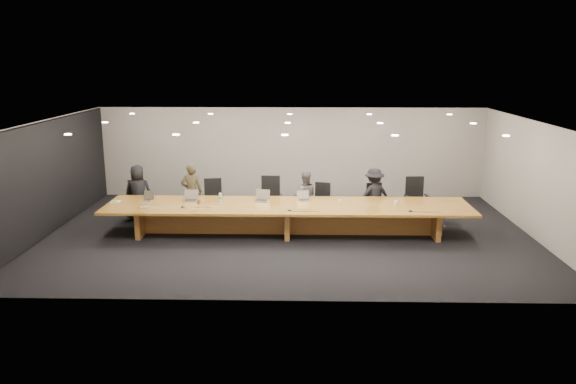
% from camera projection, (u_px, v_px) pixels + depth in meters
% --- Properties ---
extents(ground, '(12.00, 12.00, 0.00)m').
position_uv_depth(ground, '(288.00, 234.00, 14.02)').
color(ground, black).
rests_on(ground, ground).
extents(back_wall, '(12.00, 0.02, 2.80)m').
position_uv_depth(back_wall, '(291.00, 152.00, 17.59)').
color(back_wall, '#B6B2A6').
rests_on(back_wall, ground).
extents(left_wall_panel, '(0.08, 7.84, 2.74)m').
position_uv_depth(left_wall_panel, '(48.00, 179.00, 13.85)').
color(left_wall_panel, black).
rests_on(left_wall_panel, ground).
extents(conference_table, '(9.00, 1.80, 0.75)m').
position_uv_depth(conference_table, '(288.00, 214.00, 13.90)').
color(conference_table, brown).
rests_on(conference_table, ground).
extents(chair_far_left, '(0.66, 0.66, 1.07)m').
position_uv_depth(chair_far_left, '(137.00, 200.00, 15.18)').
color(chair_far_left, black).
rests_on(chair_far_left, ground).
extents(chair_left, '(0.68, 0.68, 1.12)m').
position_uv_depth(chair_left, '(214.00, 199.00, 15.16)').
color(chair_left, black).
rests_on(chair_left, ground).
extents(chair_mid_left, '(0.62, 0.62, 1.21)m').
position_uv_depth(chair_mid_left, '(270.00, 198.00, 15.08)').
color(chair_mid_left, black).
rests_on(chair_mid_left, ground).
extents(chair_mid_right, '(0.65, 0.65, 1.01)m').
position_uv_depth(chair_mid_right, '(320.00, 201.00, 15.17)').
color(chair_mid_right, black).
rests_on(chair_mid_right, ground).
extents(chair_right, '(0.60, 0.60, 1.01)m').
position_uv_depth(chair_right, '(376.00, 202.00, 15.10)').
color(chair_right, black).
rests_on(chair_right, ground).
extents(chair_far_right, '(0.66, 0.66, 1.18)m').
position_uv_depth(chair_far_right, '(417.00, 199.00, 15.10)').
color(chair_far_right, black).
rests_on(chair_far_right, ground).
extents(person_a, '(0.78, 0.56, 1.50)m').
position_uv_depth(person_a, '(138.00, 192.00, 15.14)').
color(person_a, black).
rests_on(person_a, ground).
extents(person_b, '(0.62, 0.46, 1.55)m').
position_uv_depth(person_b, '(192.00, 192.00, 15.09)').
color(person_b, '#322D1B').
rests_on(person_b, ground).
extents(person_c, '(0.68, 0.54, 1.36)m').
position_uv_depth(person_c, '(305.00, 196.00, 15.01)').
color(person_c, '#4F4E51').
rests_on(person_c, ground).
extents(person_d, '(1.06, 0.81, 1.46)m').
position_uv_depth(person_d, '(374.00, 195.00, 14.90)').
color(person_d, black).
rests_on(person_d, ground).
extents(laptop_a, '(0.35, 0.30, 0.24)m').
position_uv_depth(laptop_a, '(147.00, 196.00, 14.23)').
color(laptop_a, tan).
rests_on(laptop_a, conference_table).
extents(laptop_b, '(0.36, 0.27, 0.28)m').
position_uv_depth(laptop_b, '(190.00, 196.00, 14.18)').
color(laptop_b, tan).
rests_on(laptop_b, conference_table).
extents(laptop_c, '(0.41, 0.34, 0.29)m').
position_uv_depth(laptop_c, '(261.00, 196.00, 14.16)').
color(laptop_c, tan).
rests_on(laptop_c, conference_table).
extents(laptop_d, '(0.37, 0.32, 0.25)m').
position_uv_depth(laptop_d, '(304.00, 196.00, 14.23)').
color(laptop_d, beige).
rests_on(laptop_d, conference_table).
extents(water_bottle, '(0.09, 0.09, 0.23)m').
position_uv_depth(water_bottle, '(220.00, 198.00, 14.07)').
color(water_bottle, silver).
rests_on(water_bottle, conference_table).
extents(amber_mug, '(0.11, 0.11, 0.10)m').
position_uv_depth(amber_mug, '(199.00, 202.00, 13.90)').
color(amber_mug, brown).
rests_on(amber_mug, conference_table).
extents(paper_cup_near, '(0.09, 0.09, 0.09)m').
position_uv_depth(paper_cup_near, '(340.00, 202.00, 13.96)').
color(paper_cup_near, silver).
rests_on(paper_cup_near, conference_table).
extents(paper_cup_far, '(0.10, 0.10, 0.10)m').
position_uv_depth(paper_cup_far, '(396.00, 203.00, 13.82)').
color(paper_cup_far, white).
rests_on(paper_cup_far, conference_table).
extents(notepad, '(0.28, 0.23, 0.01)m').
position_uv_depth(notepad, '(115.00, 202.00, 14.13)').
color(notepad, silver).
rests_on(notepad, conference_table).
extents(lime_gadget, '(0.18, 0.13, 0.02)m').
position_uv_depth(lime_gadget, '(114.00, 201.00, 14.10)').
color(lime_gadget, '#66C534').
rests_on(lime_gadget, notepad).
extents(av_box, '(0.21, 0.16, 0.03)m').
position_uv_depth(av_box, '(145.00, 207.00, 13.56)').
color(av_box, '#ADADB2').
rests_on(av_box, conference_table).
extents(mic_left, '(0.10, 0.10, 0.03)m').
position_uv_depth(mic_left, '(182.00, 207.00, 13.61)').
color(mic_left, black).
rests_on(mic_left, conference_table).
extents(mic_center, '(0.12, 0.12, 0.03)m').
position_uv_depth(mic_center, '(289.00, 210.00, 13.29)').
color(mic_center, black).
rests_on(mic_center, conference_table).
extents(mic_right, '(0.16, 0.16, 0.03)m').
position_uv_depth(mic_right, '(411.00, 211.00, 13.23)').
color(mic_right, black).
rests_on(mic_right, conference_table).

